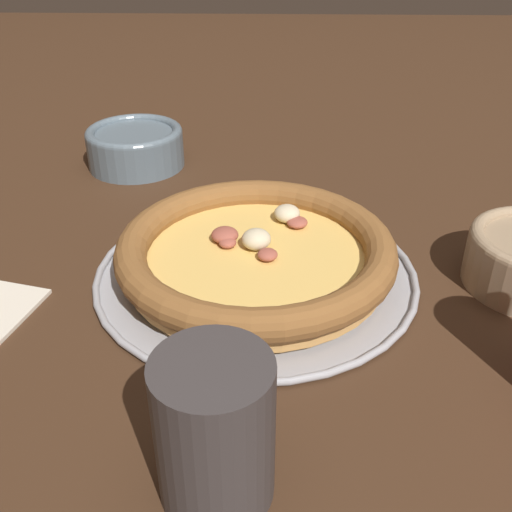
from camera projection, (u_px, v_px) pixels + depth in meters
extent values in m
plane|color=#3D2616|center=(256.00, 276.00, 0.63)|extent=(3.00, 3.00, 0.00)
cylinder|color=#9E9EA3|center=(256.00, 274.00, 0.62)|extent=(0.33, 0.33, 0.01)
torus|color=#9E9EA3|center=(256.00, 272.00, 0.62)|extent=(0.33, 0.33, 0.01)
cylinder|color=tan|center=(256.00, 263.00, 0.62)|extent=(0.26, 0.26, 0.01)
torus|color=brown|center=(256.00, 248.00, 0.61)|extent=(0.29, 0.29, 0.03)
cylinder|color=#A32D19|center=(256.00, 256.00, 0.61)|extent=(0.23, 0.23, 0.00)
cylinder|color=#E5B75B|center=(256.00, 254.00, 0.61)|extent=(0.22, 0.22, 0.00)
ellipsoid|color=#994C3D|center=(268.00, 255.00, 0.60)|extent=(0.03, 0.03, 0.01)
ellipsoid|color=beige|center=(287.00, 213.00, 0.66)|extent=(0.04, 0.04, 0.02)
ellipsoid|color=#994C3D|center=(225.00, 235.00, 0.63)|extent=(0.04, 0.04, 0.01)
ellipsoid|color=#994C3D|center=(228.00, 243.00, 0.62)|extent=(0.03, 0.03, 0.01)
ellipsoid|color=beige|center=(260.00, 239.00, 0.61)|extent=(0.04, 0.04, 0.02)
ellipsoid|color=#994C3D|center=(297.00, 222.00, 0.66)|extent=(0.03, 0.03, 0.01)
cylinder|color=slate|center=(136.00, 149.00, 0.86)|extent=(0.14, 0.14, 0.05)
torus|color=slate|center=(134.00, 133.00, 0.85)|extent=(0.14, 0.14, 0.01)
cylinder|color=#383333|center=(215.00, 431.00, 0.38)|extent=(0.08, 0.08, 0.11)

